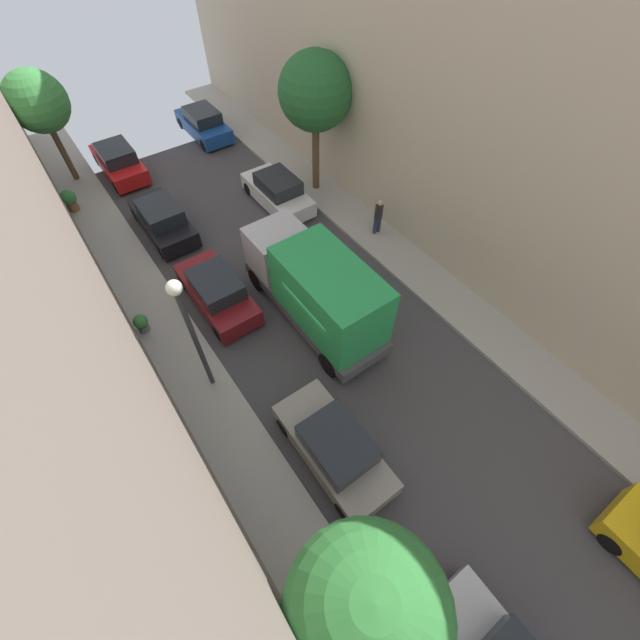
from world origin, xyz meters
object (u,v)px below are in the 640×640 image
(parked_car_left_2, at_px, (335,448))
(parked_car_left_5, at_px, (119,161))
(parked_car_left_3, at_px, (217,292))
(potted_plant_0, at_px, (141,323))
(parked_car_right_1, at_px, (278,192))
(street_tree_2, at_px, (366,611))
(parked_car_right_2, at_px, (203,124))
(street_tree_0, at_px, (37,102))
(street_tree_1, at_px, (315,93))
(potted_plant_3, at_px, (69,199))
(parked_car_left_4, at_px, (163,220))
(lamp_post, at_px, (188,323))
(delivery_truck, at_px, (316,288))
(pedestrian, at_px, (378,216))

(parked_car_left_2, height_order, parked_car_left_5, same)
(parked_car_left_3, xyz_separation_m, potted_plant_0, (-2.98, 0.39, -0.15))
(parked_car_right_1, relative_size, street_tree_2, 0.74)
(parked_car_right_2, xyz_separation_m, street_tree_0, (-7.60, -0.27, 3.34))
(street_tree_0, bearing_deg, street_tree_2, -89.89)
(street_tree_1, height_order, potted_plant_3, street_tree_1)
(parked_car_left_2, bearing_deg, parked_car_left_4, 90.00)
(parked_car_left_5, relative_size, street_tree_0, 0.79)
(parked_car_left_3, xyz_separation_m, parked_car_right_1, (5.40, 4.16, 0.00))
(street_tree_2, relative_size, potted_plant_0, 7.26)
(parked_car_left_2, height_order, parked_car_left_3, same)
(parked_car_left_4, relative_size, lamp_post, 0.83)
(parked_car_left_5, height_order, parked_car_right_2, same)
(potted_plant_0, distance_m, potted_plant_3, 9.03)
(parked_car_left_4, relative_size, potted_plant_3, 3.97)
(parked_car_right_1, xyz_separation_m, delivery_truck, (-2.70, -7.06, 1.07))
(potted_plant_3, bearing_deg, street_tree_0, 72.37)
(parked_car_right_1, bearing_deg, parked_car_left_5, 127.08)
(parked_car_left_5, xyz_separation_m, parked_car_right_1, (5.40, -7.15, 0.00))
(parked_car_right_2, bearing_deg, parked_car_left_5, -168.99)
(delivery_truck, bearing_deg, parked_car_left_4, 107.99)
(parked_car_left_4, xyz_separation_m, potted_plant_3, (-3.05, 4.00, 0.03))
(parked_car_left_3, bearing_deg, street_tree_2, -100.81)
(street_tree_1, height_order, street_tree_2, street_tree_1)
(parked_car_left_2, bearing_deg, parked_car_left_3, 90.00)
(parked_car_right_2, height_order, potted_plant_3, parked_car_right_2)
(parked_car_left_3, relative_size, pedestrian, 2.44)
(parked_car_right_1, xyz_separation_m, potted_plant_3, (-8.45, 5.26, 0.03))
(parked_car_left_4, height_order, potted_plant_3, parked_car_left_4)
(pedestrian, xyz_separation_m, street_tree_2, (-10.02, -10.86, 3.28))
(parked_car_left_4, distance_m, lamp_post, 9.21)
(street_tree_1, xyz_separation_m, lamp_post, (-9.54, -7.25, -1.28))
(street_tree_1, bearing_deg, street_tree_0, 140.96)
(parked_car_right_2, bearing_deg, street_tree_0, -177.94)
(parked_car_right_2, distance_m, street_tree_0, 8.30)
(parked_car_right_1, height_order, delivery_truck, delivery_truck)
(parked_car_left_2, bearing_deg, potted_plant_0, 110.29)
(street_tree_1, bearing_deg, parked_car_right_2, 105.20)
(parked_car_left_4, bearing_deg, parked_car_left_2, -90.00)
(parked_car_left_3, xyz_separation_m, parked_car_left_5, (0.00, 11.30, 0.00))
(parked_car_left_2, height_order, pedestrian, pedestrian)
(parked_car_right_2, distance_m, pedestrian, 13.01)
(parked_car_left_4, bearing_deg, parked_car_left_3, -90.00)
(parked_car_left_4, bearing_deg, potted_plant_3, 127.29)
(street_tree_2, bearing_deg, parked_car_right_2, 72.27)
(potted_plant_0, distance_m, lamp_post, 4.73)
(delivery_truck, relative_size, street_tree_2, 1.16)
(parked_car_left_5, distance_m, street_tree_1, 11.27)
(potted_plant_0, bearing_deg, potted_plant_3, 90.43)
(parked_car_left_2, xyz_separation_m, potted_plant_3, (-3.05, 17.09, 0.03))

